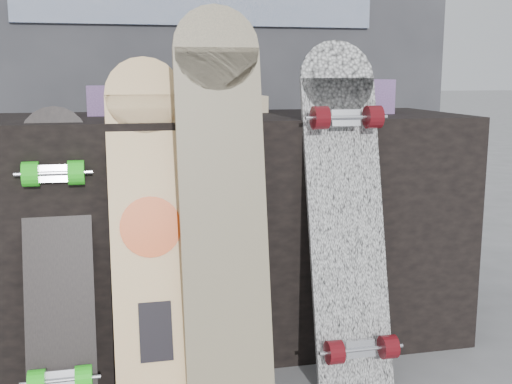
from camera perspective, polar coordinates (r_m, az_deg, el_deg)
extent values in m
cube|color=black|center=(2.28, -2.08, -3.24)|extent=(1.60, 0.60, 0.80)
cube|color=#343439|center=(3.06, -5.30, 13.45)|extent=(2.40, 0.20, 2.20)
cube|color=#4B3368|center=(2.27, -12.50, 7.96)|extent=(0.18, 0.12, 0.10)
cube|color=#4B3368|center=(2.36, 10.00, 8.38)|extent=(0.14, 0.14, 0.12)
cube|color=#D1B78C|center=(2.37, -1.79, 7.81)|extent=(0.22, 0.10, 0.06)
cube|color=#F4E5A5|center=(1.85, -9.24, -5.36)|extent=(0.23, 0.28, 0.88)
cylinder|color=#F4E5A5|center=(1.91, -9.91, 8.47)|extent=(0.23, 0.08, 0.22)
cylinder|color=#FF4C10|center=(1.85, -9.34, -3.08)|extent=(0.17, 0.05, 0.17)
cube|color=black|center=(1.85, -8.89, -12.17)|extent=(0.09, 0.05, 0.16)
cube|color=beige|center=(1.81, -2.84, -3.38)|extent=(0.25, 0.23, 1.02)
cylinder|color=beige|center=(1.87, -3.57, 12.67)|extent=(0.25, 0.07, 0.25)
cube|color=white|center=(1.98, 8.06, -3.57)|extent=(0.24, 0.25, 0.93)
cylinder|color=white|center=(2.03, 7.21, 9.99)|extent=(0.24, 0.07, 0.24)
cube|color=silver|center=(1.98, 9.15, -13.56)|extent=(0.09, 0.04, 0.06)
cylinder|color=#550C12|center=(1.93, 6.98, -13.96)|extent=(0.04, 0.07, 0.07)
cylinder|color=#550C12|center=(1.99, 11.68, -13.32)|extent=(0.05, 0.07, 0.07)
cube|color=silver|center=(1.97, 7.88, 6.48)|extent=(0.09, 0.04, 0.06)
cylinder|color=#550C12|center=(1.92, 5.72, 6.58)|extent=(0.04, 0.07, 0.07)
cylinder|color=#550C12|center=(1.98, 10.38, 6.58)|extent=(0.05, 0.07, 0.07)
cube|color=black|center=(1.92, -17.12, -7.05)|extent=(0.19, 0.24, 0.76)
cylinder|color=black|center=(1.96, -17.49, 4.53)|extent=(0.19, 0.07, 0.19)
cube|color=silver|center=(1.90, -16.93, -15.62)|extent=(0.09, 0.04, 0.06)
cylinder|color=#2BF122|center=(1.89, -18.90, -15.74)|extent=(0.04, 0.07, 0.07)
cylinder|color=#2BF122|center=(1.88, -15.06, -15.67)|extent=(0.04, 0.07, 0.07)
cube|color=silver|center=(1.90, -17.49, 1.51)|extent=(0.09, 0.04, 0.06)
cylinder|color=#2BF122|center=(1.89, -19.39, 1.52)|extent=(0.04, 0.07, 0.07)
cylinder|color=#2BF122|center=(1.88, -15.69, 1.68)|extent=(0.04, 0.07, 0.07)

